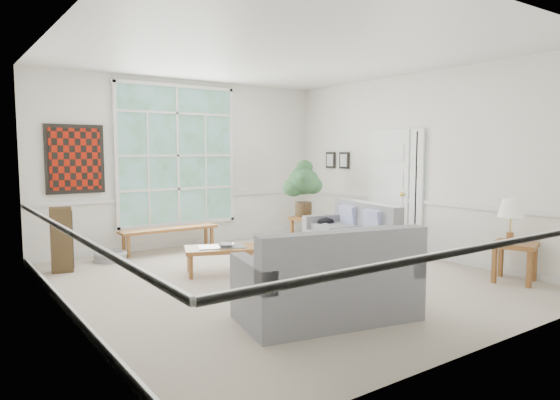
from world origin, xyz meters
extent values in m
cube|color=#ADA08F|center=(0.00, 0.00, -0.01)|extent=(5.50, 6.00, 0.01)
cube|color=white|center=(0.00, 0.00, 3.00)|extent=(5.50, 6.00, 0.02)
cube|color=white|center=(0.00, 3.00, 1.50)|extent=(5.50, 0.02, 3.00)
cube|color=white|center=(0.00, -3.00, 1.50)|extent=(5.50, 0.02, 3.00)
cube|color=white|center=(-2.75, 0.00, 1.50)|extent=(0.02, 6.00, 3.00)
cube|color=white|center=(2.75, 0.00, 1.50)|extent=(0.02, 6.00, 3.00)
cube|color=white|center=(-0.20, 2.96, 1.65)|extent=(2.30, 0.08, 2.40)
cube|color=white|center=(2.71, 0.60, 1.05)|extent=(0.08, 0.90, 2.10)
cube|color=white|center=(2.71, -0.03, 1.15)|extent=(0.08, 0.26, 1.90)
cube|color=#571209|center=(-1.95, 2.95, 1.60)|extent=(0.90, 0.06, 1.10)
cube|color=black|center=(2.71, 1.75, 1.55)|extent=(0.04, 0.26, 0.32)
cube|color=black|center=(2.71, 2.15, 1.55)|extent=(0.04, 0.26, 0.32)
cube|color=gray|center=(1.62, 0.41, 0.45)|extent=(1.14, 1.78, 0.89)
cube|color=gray|center=(-0.58, -1.60, 0.48)|extent=(1.94, 1.28, 0.97)
cube|color=brown|center=(-0.55, 0.70, 0.19)|extent=(1.15, 0.90, 0.38)
imported|color=#95959A|center=(-0.51, 0.64, 0.41)|extent=(0.39, 0.39, 0.07)
cube|color=brown|center=(-0.52, 2.65, 0.20)|extent=(1.72, 0.35, 0.40)
cube|color=brown|center=(1.84, 1.77, 0.26)|extent=(0.65, 0.65, 0.52)
cube|color=brown|center=(2.39, -1.93, 0.26)|extent=(0.67, 0.67, 0.53)
cylinder|color=gray|center=(-1.59, 2.45, 0.07)|extent=(0.65, 0.65, 0.15)
cube|color=#3E2D19|center=(-2.37, 2.11, 0.46)|extent=(0.32, 0.27, 0.93)
ellipsoid|color=black|center=(1.62, 1.00, 0.53)|extent=(0.39, 0.33, 0.15)
camera|label=1|loc=(-3.88, -5.42, 1.72)|focal=32.00mm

